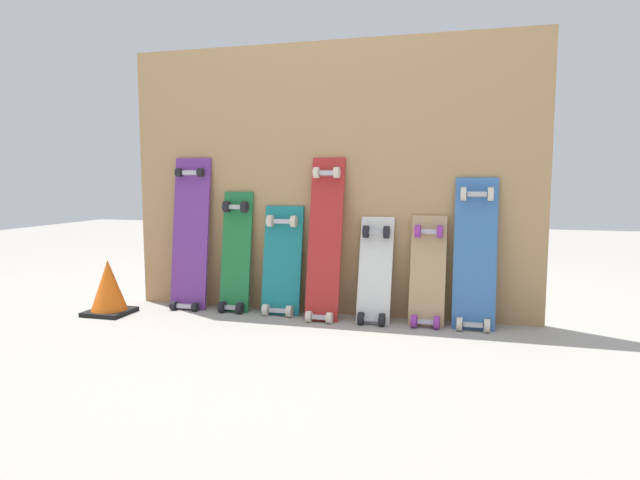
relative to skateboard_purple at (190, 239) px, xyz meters
The scene contains 10 objects.
ground_plane 0.90m from the skateboard_purple, ahead, with size 12.00×12.00×0.00m, color #9E9991.
plywood_wall_panel 0.88m from the skateboard_purple, ahead, with size 2.34×0.04×1.51m, color tan.
skateboard_purple is the anchor object (origin of this frame).
skateboard_green 0.30m from the skateboard_purple, ahead, with size 0.18×0.18×0.75m.
skateboard_teal 0.58m from the skateboard_purple, ahead, with size 0.23×0.18×0.67m.
skateboard_red 0.83m from the skateboard_purple, ahead, with size 0.18×0.25×0.95m.
skateboard_white 1.12m from the skateboard_purple, ahead, with size 0.18×0.23×0.62m.
skateboard_natural 1.39m from the skateboard_purple, ahead, with size 0.18×0.21×0.63m.
skateboard_blue 1.62m from the skateboard_purple, ahead, with size 0.21×0.21×0.83m.
traffic_cone 0.53m from the skateboard_purple, 143.73° to the right, with size 0.23×0.23×0.31m.
Camera 1 is at (0.78, -2.91, 0.76)m, focal length 30.72 mm.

